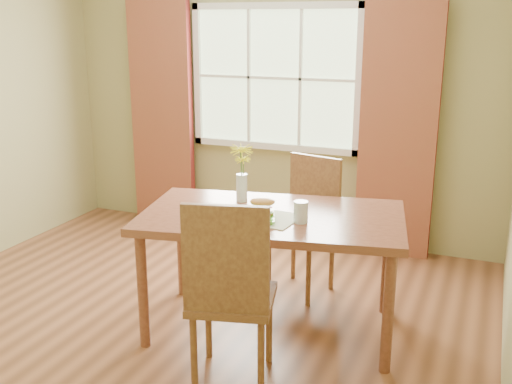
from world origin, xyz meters
The scene contains 12 objects.
room centered at (0.00, 0.00, 1.35)m, with size 4.24×3.84×2.74m.
window centered at (0.00, 1.87, 1.50)m, with size 1.62×0.06×1.32m.
curtain_left centered at (-1.15, 1.78, 1.10)m, with size 0.65×0.08×2.20m, color maroon.
curtain_right centered at (1.15, 1.78, 1.10)m, with size 0.65×0.08×2.20m, color maroon.
dining_table centered at (0.65, 0.11, 0.73)m, with size 1.81×1.24×0.81m.
chair_near centered at (0.67, -0.60, 0.61)m, with size 0.56×0.56×1.11m.
chair_far centered at (0.67, 0.82, 0.56)m, with size 0.52×0.52×1.03m.
placemat centered at (0.62, 0.01, 0.82)m, with size 0.45×0.33×0.01m, color beige.
plate centered at (0.58, -0.04, 0.82)m, with size 0.26×0.26×0.01m, color #60C130.
croissant_sandwich centered at (0.63, -0.01, 0.89)m, with size 0.19×0.15×0.12m.
water_glass centered at (0.87, 0.02, 0.88)m, with size 0.09×0.09×0.13m.
flower_vase centered at (0.36, 0.29, 1.04)m, with size 0.16×0.16×0.39m.
Camera 1 is at (1.93, -3.30, 2.00)m, focal length 42.00 mm.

